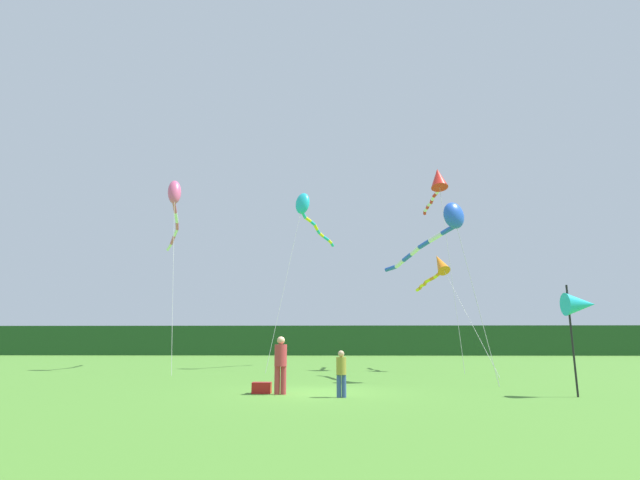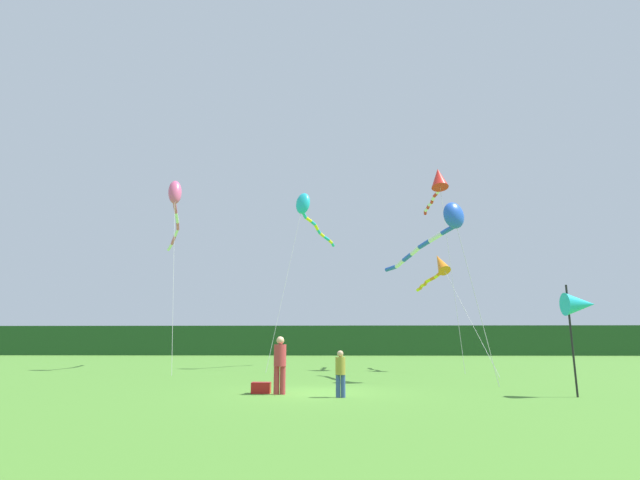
# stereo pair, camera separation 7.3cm
# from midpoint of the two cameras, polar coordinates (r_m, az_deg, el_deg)

# --- Properties ---
(ground_plane) EXTENTS (120.00, 120.00, 0.00)m
(ground_plane) POSITION_cam_midpoint_polar(r_m,az_deg,el_deg) (16.15, -0.75, -17.54)
(ground_plane) COLOR #4C842D
(distant_treeline) EXTENTS (108.00, 2.49, 3.56)m
(distant_treeline) POSITION_cam_midpoint_polar(r_m,az_deg,el_deg) (61.07, 0.99, -11.74)
(distant_treeline) COLOR #234C23
(distant_treeline) RESTS_ON ground
(person_adult) EXTENTS (0.39, 0.39, 1.75)m
(person_adult) POSITION_cam_midpoint_polar(r_m,az_deg,el_deg) (15.61, -4.80, -14.09)
(person_adult) COLOR #B23338
(person_adult) RESTS_ON ground
(person_child) EXTENTS (0.29, 0.29, 1.33)m
(person_child) POSITION_cam_midpoint_polar(r_m,az_deg,el_deg) (14.73, 2.38, -15.16)
(person_child) COLOR #334C8C
(person_child) RESTS_ON ground
(cooler_box) EXTENTS (0.59, 0.38, 0.34)m
(cooler_box) POSITION_cam_midpoint_polar(r_m,az_deg,el_deg) (16.03, -7.01, -16.89)
(cooler_box) COLOR red
(cooler_box) RESTS_ON ground
(banner_flag_pole) EXTENTS (0.90, 0.70, 3.30)m
(banner_flag_pole) POSITION_cam_midpoint_polar(r_m,az_deg,el_deg) (16.79, 28.15, -6.79)
(banner_flag_pole) COLOR black
(banner_flag_pole) RESTS_ON ground
(kite_red) EXTENTS (1.09, 6.60, 12.24)m
(kite_red) POSITION_cam_midpoint_polar(r_m,az_deg,el_deg) (30.96, 13.63, 6.81)
(kite_red) COLOR #B2B2B2
(kite_red) RESTS_ON ground
(kite_cyan) EXTENTS (3.67, 8.95, 11.11)m
(kite_cyan) POSITION_cam_midpoint_polar(r_m,az_deg,el_deg) (31.60, -1.74, 3.62)
(kite_cyan) COLOR #B2B2B2
(kite_cyan) RESTS_ON ground
(kite_blue) EXTENTS (3.42, 5.89, 7.46)m
(kite_blue) POSITION_cam_midpoint_polar(r_m,az_deg,el_deg) (21.57, 14.45, 1.86)
(kite_blue) COLOR #B2B2B2
(kite_blue) RESTS_ON ground
(kite_orange) EXTENTS (2.28, 8.25, 6.83)m
(kite_orange) POSITION_cam_midpoint_polar(r_m,az_deg,el_deg) (29.17, 13.67, -3.04)
(kite_orange) COLOR #B2B2B2
(kite_orange) RESTS_ON ground
(kite_rainbow) EXTENTS (4.40, 10.62, 11.46)m
(kite_rainbow) POSITION_cam_midpoint_polar(r_m,az_deg,el_deg) (31.75, -16.83, 4.39)
(kite_rainbow) COLOR #B2B2B2
(kite_rainbow) RESTS_ON ground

